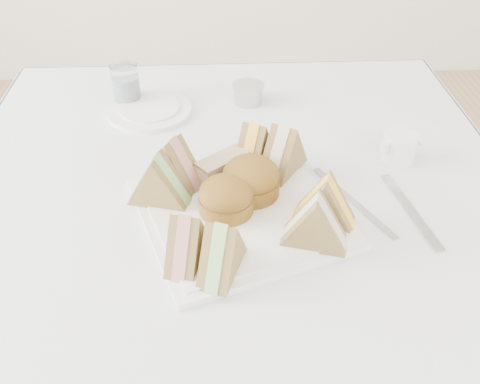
{
  "coord_description": "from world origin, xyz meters",
  "views": [
    {
      "loc": [
        -0.03,
        -0.76,
        1.32
      ],
      "look_at": [
        0.01,
        -0.09,
        0.8
      ],
      "focal_mm": 40.0,
      "sensor_mm": 36.0,
      "label": 1
    }
  ],
  "objects_px": {
    "serving_plate": "(240,213)",
    "water_glass": "(126,85)",
    "table": "(235,319)",
    "creamer_jug": "(399,147)"
  },
  "relations": [
    {
      "from": "serving_plate",
      "to": "water_glass",
      "type": "distance_m",
      "value": 0.46
    },
    {
      "from": "table",
      "to": "water_glass",
      "type": "xyz_separation_m",
      "value": [
        -0.22,
        0.31,
        0.42
      ]
    },
    {
      "from": "serving_plate",
      "to": "water_glass",
      "type": "height_order",
      "value": "water_glass"
    },
    {
      "from": "serving_plate",
      "to": "table",
      "type": "bearing_deg",
      "value": 75.16
    },
    {
      "from": "serving_plate",
      "to": "water_glass",
      "type": "bearing_deg",
      "value": 100.23
    },
    {
      "from": "table",
      "to": "water_glass",
      "type": "distance_m",
      "value": 0.57
    },
    {
      "from": "table",
      "to": "serving_plate",
      "type": "height_order",
      "value": "serving_plate"
    },
    {
      "from": "table",
      "to": "water_glass",
      "type": "relative_size",
      "value": 10.22
    },
    {
      "from": "serving_plate",
      "to": "water_glass",
      "type": "xyz_separation_m",
      "value": [
        -0.23,
        0.4,
        0.04
      ]
    },
    {
      "from": "table",
      "to": "creamer_jug",
      "type": "relative_size",
      "value": 14.41
    }
  ]
}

